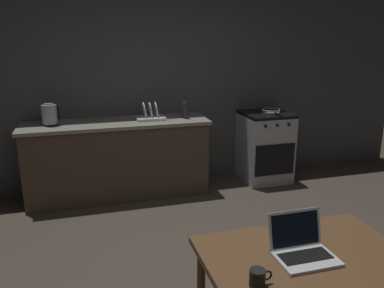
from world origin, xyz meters
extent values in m
plane|color=#473D33|center=(0.00, 0.00, 0.00)|extent=(12.00, 12.00, 0.00)
cube|color=#48494B|center=(0.30, 2.33, 1.34)|extent=(6.40, 0.10, 2.68)
cube|color=#4C3D2D|center=(-0.60, 1.98, 0.44)|extent=(2.10, 0.60, 0.88)
cube|color=gray|center=(-0.60, 1.98, 0.90)|extent=(2.16, 0.64, 0.04)
cube|color=#B7BABF|center=(1.33, 1.98, 0.44)|extent=(0.60, 0.60, 0.88)
cube|color=black|center=(1.33, 1.98, 0.90)|extent=(0.60, 0.60, 0.04)
cube|color=black|center=(1.33, 1.67, 0.37)|extent=(0.54, 0.01, 0.40)
cylinder|color=black|center=(1.17, 1.67, 0.82)|extent=(0.04, 0.02, 0.04)
cylinder|color=black|center=(1.33, 1.67, 0.82)|extent=(0.04, 0.02, 0.04)
cylinder|color=black|center=(1.49, 1.67, 0.82)|extent=(0.04, 0.02, 0.04)
cube|color=brown|center=(0.14, -0.97, 0.72)|extent=(1.13, 0.86, 0.04)
cylinder|color=brown|center=(0.65, -0.60, 0.35)|extent=(0.05, 0.05, 0.70)
cube|color=silver|center=(0.11, -0.97, 0.75)|extent=(0.32, 0.22, 0.02)
cube|color=black|center=(0.11, -0.95, 0.76)|extent=(0.28, 0.12, 0.00)
cube|color=silver|center=(0.11, -0.83, 0.86)|extent=(0.32, 0.06, 0.21)
cube|color=black|center=(0.11, -0.83, 0.86)|extent=(0.29, 0.05, 0.18)
cylinder|color=black|center=(-1.33, 1.98, 0.93)|extent=(0.17, 0.17, 0.02)
cylinder|color=#B2B5BA|center=(-1.33, 1.98, 1.04)|extent=(0.16, 0.16, 0.21)
cylinder|color=#B2B5BA|center=(-1.33, 1.98, 1.16)|extent=(0.10, 0.10, 0.02)
cube|color=black|center=(-1.23, 1.98, 1.05)|extent=(0.02, 0.02, 0.15)
cylinder|color=#2D2D33|center=(0.22, 1.93, 1.01)|extent=(0.07, 0.07, 0.18)
cone|color=#2D2D33|center=(0.22, 1.93, 1.13)|extent=(0.07, 0.07, 0.06)
cylinder|color=black|center=(0.22, 1.93, 1.17)|extent=(0.03, 0.03, 0.02)
cylinder|color=gray|center=(1.38, 1.96, 0.92)|extent=(0.23, 0.23, 0.01)
torus|color=gray|center=(1.38, 1.96, 0.95)|extent=(0.25, 0.25, 0.02)
cylinder|color=black|center=(1.38, 1.76, 0.94)|extent=(0.02, 0.18, 0.02)
cylinder|color=black|center=(-0.24, -1.09, 0.78)|extent=(0.08, 0.08, 0.09)
torus|color=black|center=(-0.19, -1.09, 0.78)|extent=(0.05, 0.01, 0.05)
cube|color=silver|center=(-0.20, 1.98, 0.93)|extent=(0.34, 0.26, 0.03)
cylinder|color=white|center=(-0.27, 1.98, 1.04)|extent=(0.04, 0.18, 0.18)
cylinder|color=white|center=(-0.20, 1.98, 1.04)|extent=(0.04, 0.18, 0.18)
cylinder|color=white|center=(-0.13, 1.98, 1.04)|extent=(0.04, 0.18, 0.18)
camera|label=1|loc=(-0.99, -2.57, 1.91)|focal=36.72mm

